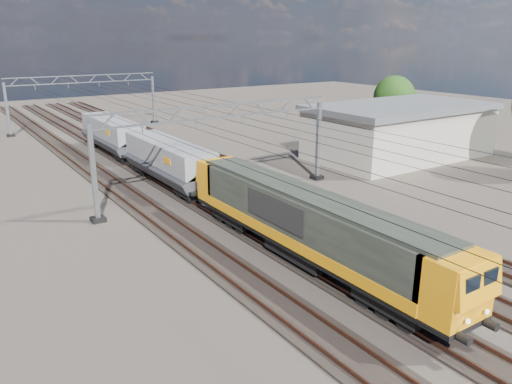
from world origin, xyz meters
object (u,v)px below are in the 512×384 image
catenary_gantry_mid (221,148)px  hopper_wagon_mid (112,133)px  locomotive (306,222)px  hopper_wagon_lead (169,159)px  tree_far (397,98)px  industrial_shed (399,130)px  catenary_gantry_far (85,100)px

catenary_gantry_mid → hopper_wagon_mid: size_ratio=1.53×
catenary_gantry_mid → locomotive: catenary_gantry_mid is taller
hopper_wagon_lead → tree_far: bearing=8.1°
catenary_gantry_mid → industrial_shed: (22.00, 2.00, -1.18)m
catenary_gantry_far → hopper_wagon_mid: catenary_gantry_far is taller
industrial_shed → catenary_gantry_mid: bearing=-174.8°
tree_far → catenary_gantry_mid: bearing=-162.1°
catenary_gantry_far → tree_far: size_ratio=2.68×
hopper_wagon_lead → hopper_wagon_mid: (0.00, 14.20, 0.00)m
hopper_wagon_mid → industrial_shed: (24.00, -17.37, 0.49)m
industrial_shed → hopper_wagon_mid: bearing=144.1°
catenary_gantry_mid → hopper_wagon_mid: 19.54m
locomotive → industrial_shed: (24.00, 14.53, 0.40)m
tree_far → catenary_gantry_far: bearing=139.2°
catenary_gantry_mid → locomotive: size_ratio=0.94×
hopper_wagon_mid → industrial_shed: industrial_shed is taller
locomotive → catenary_gantry_far: bearing=87.6°
industrial_shed → hopper_wagon_lead: bearing=172.5°
catenary_gantry_mid → industrial_shed: bearing=5.2°
catenary_gantry_far → industrial_shed: (22.00, -34.00, -1.18)m
hopper_wagon_lead → hopper_wagon_mid: bearing=90.0°
hopper_wagon_lead → hopper_wagon_mid: same height
catenary_gantry_far → industrial_shed: 40.51m
catenary_gantry_far → hopper_wagon_mid: 16.84m
tree_far → hopper_wagon_mid: bearing=163.5°
hopper_wagon_mid → catenary_gantry_mid: bearing=-84.1°
industrial_shed → tree_far: tree_far is taller
catenary_gantry_mid → hopper_wagon_mid: bearing=95.9°
hopper_wagon_lead → tree_far: size_ratio=1.75×
locomotive → industrial_shed: 28.06m
hopper_wagon_mid → tree_far: bearing=-16.5°
locomotive → tree_far: 39.35m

